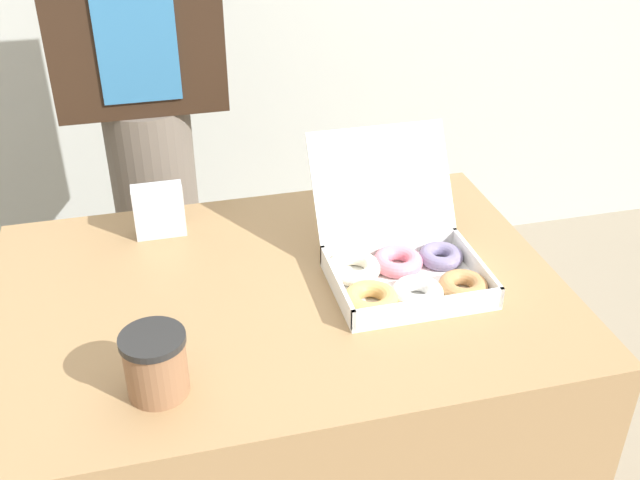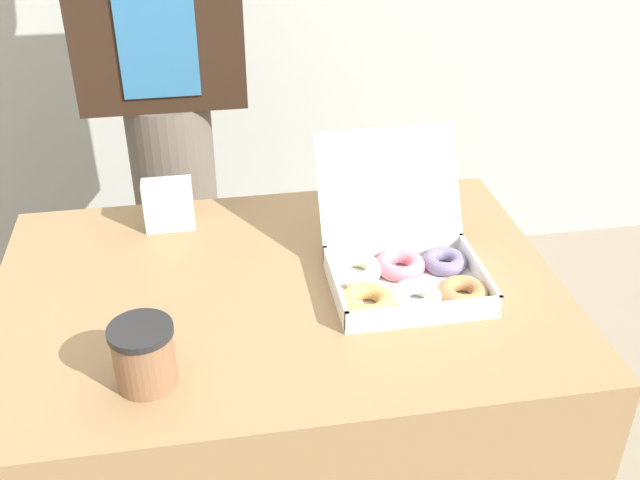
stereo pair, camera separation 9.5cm
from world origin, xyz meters
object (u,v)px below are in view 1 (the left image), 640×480
at_px(person_customer, 144,103).
at_px(donut_box, 401,265).
at_px(napkin_holder, 159,211).
at_px(coffee_cup, 156,364).

bearing_deg(person_customer, donut_box, -58.55).
relative_size(napkin_holder, person_customer, 0.07).
relative_size(coffee_cup, napkin_holder, 0.97).
distance_m(coffee_cup, person_customer, 0.94).
bearing_deg(coffee_cup, person_customer, 87.65).
bearing_deg(coffee_cup, napkin_holder, 85.66).
relative_size(donut_box, napkin_holder, 3.11).
bearing_deg(coffee_cup, donut_box, 22.74).
height_order(donut_box, coffee_cup, donut_box).
bearing_deg(donut_box, napkin_holder, 145.96).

